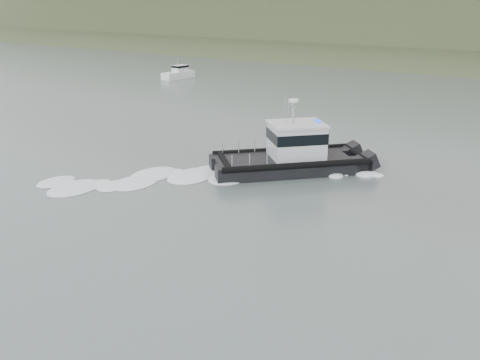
# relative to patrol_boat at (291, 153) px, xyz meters

# --- Properties ---
(ground) EXTENTS (400.00, 400.00, 0.00)m
(ground) POSITION_rel_patrol_boat_xyz_m (3.29, -17.01, -1.30)
(ground) COLOR #4C5A56
(ground) RESTS_ON ground
(patrol_boat) EXTENTS (10.25, 10.37, 5.19)m
(patrol_boat) POSITION_rel_patrol_boat_xyz_m (0.00, 0.00, 0.00)
(patrol_boat) COLOR black
(patrol_boat) RESTS_ON ground
(motorboat) EXTENTS (2.26, 5.53, 2.97)m
(motorboat) POSITION_rel_patrol_boat_xyz_m (-35.29, 29.83, -0.56)
(motorboat) COLOR white
(motorboat) RESTS_ON ground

